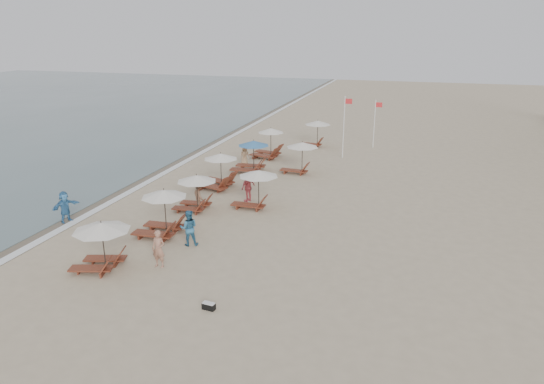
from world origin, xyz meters
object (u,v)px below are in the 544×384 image
(lounger_station_0, at_px, (100,243))
(flag_pole_near, at_px, (344,124))
(inland_station_1, at_px, (299,154))
(inland_station_2, at_px, (315,130))
(beachgoer_far_a, at_px, (248,187))
(beachgoer_mid_a, at_px, (189,228))
(beachgoer_near, at_px, (159,249))
(lounger_station_2, at_px, (194,191))
(inland_station_0, at_px, (254,185))
(lounger_station_5, at_px, (267,145))
(waterline_walker, at_px, (65,207))
(duffel_bag, at_px, (209,306))
(lounger_station_4, at_px, (250,157))
(beachgoer_far_b, at_px, (245,155))
(lounger_station_1, at_px, (161,214))
(lounger_station_3, at_px, (217,173))
(beachgoer_mid_b, at_px, (199,195))

(lounger_station_0, height_order, flag_pole_near, flag_pole_near)
(inland_station_1, bearing_deg, inland_station_2, 94.73)
(flag_pole_near, bearing_deg, beachgoer_far_a, -106.94)
(lounger_station_0, relative_size, flag_pole_near, 0.53)
(beachgoer_mid_a, bearing_deg, beachgoer_near, 61.12)
(flag_pole_near, bearing_deg, lounger_station_0, -106.85)
(beachgoer_near, height_order, beachgoer_mid_a, beachgoer_mid_a)
(inland_station_1, bearing_deg, lounger_station_2, -112.96)
(lounger_station_0, relative_size, inland_station_0, 0.96)
(lounger_station_5, height_order, waterline_walker, lounger_station_5)
(waterline_walker, xyz_separation_m, duffel_bag, (10.73, -5.86, -0.71))
(inland_station_2, xyz_separation_m, flag_pole_near, (2.97, -3.26, 1.25))
(lounger_station_4, height_order, beachgoer_far_b, lounger_station_4)
(inland_station_1, relative_size, inland_station_2, 1.01)
(inland_station_2, relative_size, beachgoer_far_a, 1.49)
(lounger_station_0, relative_size, lounger_station_5, 0.96)
(lounger_station_1, distance_m, lounger_station_2, 3.75)
(lounger_station_3, distance_m, beachgoer_mid_b, 3.94)
(lounger_station_4, xyz_separation_m, flag_pole_near, (5.70, 5.91, 1.63))
(inland_station_0, bearing_deg, beachgoer_far_a, 124.63)
(lounger_station_2, relative_size, inland_station_1, 0.91)
(lounger_station_2, xyz_separation_m, beachgoer_near, (1.57, -6.88, -0.28))
(lounger_station_5, height_order, beachgoer_near, lounger_station_5)
(lounger_station_4, xyz_separation_m, lounger_station_5, (-0.04, 4.23, -0.04))
(lounger_station_2, relative_size, beachgoer_mid_a, 1.41)
(lounger_station_0, height_order, inland_station_2, inland_station_2)
(inland_station_1, xyz_separation_m, beachgoer_far_b, (-4.41, 1.07, -0.65))
(inland_station_2, xyz_separation_m, beachgoer_far_a, (-0.69, -15.31, -0.54))
(lounger_station_5, bearing_deg, inland_station_1, -46.88)
(inland_station_2, xyz_separation_m, beachgoer_near, (-1.50, -24.49, -0.59))
(lounger_station_5, bearing_deg, beachgoer_mid_a, -84.94)
(lounger_station_2, height_order, beachgoer_far_a, lounger_station_2)
(beachgoer_near, relative_size, beachgoer_mid_b, 1.03)
(waterline_walker, bearing_deg, inland_station_0, -42.58)
(lounger_station_4, xyz_separation_m, beachgoer_mid_b, (-0.19, -8.16, -0.24))
(lounger_station_0, distance_m, beachgoer_mid_b, 8.13)
(lounger_station_2, bearing_deg, duffel_bag, -62.18)
(duffel_bag, bearing_deg, beachgoer_mid_a, 122.40)
(lounger_station_5, relative_size, inland_station_2, 1.02)
(lounger_station_2, bearing_deg, beachgoer_far_a, 44.04)
(lounger_station_0, height_order, lounger_station_3, lounger_station_3)
(beachgoer_mid_a, bearing_deg, beachgoer_mid_b, -93.80)
(lounger_station_1, xyz_separation_m, flag_pole_near, (6.07, 18.10, 1.57))
(beachgoer_near, relative_size, beachgoer_far_b, 1.12)
(beachgoer_mid_b, distance_m, flag_pole_near, 15.36)
(inland_station_0, bearing_deg, lounger_station_2, -158.74)
(beachgoer_near, relative_size, duffel_bag, 3.29)
(beachgoer_near, bearing_deg, lounger_station_0, -155.19)
(lounger_station_1, xyz_separation_m, inland_station_2, (3.10, 21.36, 0.32))
(inland_station_2, relative_size, beachgoer_far_b, 1.78)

